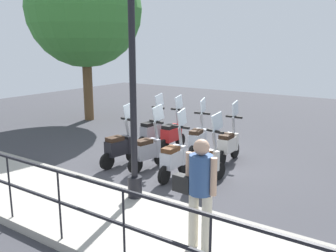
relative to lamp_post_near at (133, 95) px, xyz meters
The scene contains 14 objects.
ground_plane 3.22m from the lamp_post_near, 12.61° to the left, with size 28.00×28.00×0.00m, color #38383D.
promenade_walkway 2.20m from the lamp_post_near, 144.52° to the left, with size 2.20×20.00×0.15m.
fence_railing 2.22m from the lamp_post_near, 163.40° to the left, with size 0.04×16.03×1.07m.
lamp_post_near is the anchor object (origin of this frame).
pedestrian_with_bag 2.29m from the lamp_post_near, 115.11° to the right, with size 0.34×0.65×1.59m.
tree_large 8.54m from the lamp_post_near, 51.99° to the left, with size 4.30×4.30×6.34m.
scooter_near_0 2.36m from the lamp_post_near, 20.28° to the right, with size 1.22×0.49×1.54m.
scooter_near_1 2.23m from the lamp_post_near, ahead, with size 1.23×0.44×1.54m.
scooter_near_2 2.55m from the lamp_post_near, 30.35° to the left, with size 1.22×0.48×1.54m.
scooter_near_3 2.83m from the lamp_post_near, 48.60° to the left, with size 1.23×0.45×1.54m.
scooter_far_0 3.69m from the lamp_post_near, ahead, with size 1.23×0.44×1.54m.
scooter_far_1 3.69m from the lamp_post_near, ahead, with size 1.23×0.46×1.54m.
scooter_far_2 4.00m from the lamp_post_near, 22.96° to the left, with size 1.23×0.44×1.54m.
scooter_far_3 4.24m from the lamp_post_near, 32.21° to the left, with size 1.23×0.44×1.54m.
Camera 1 is at (-7.46, -4.77, 2.99)m, focal length 40.00 mm.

